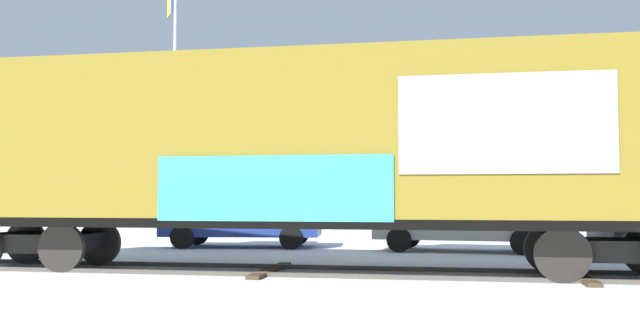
{
  "coord_description": "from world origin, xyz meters",
  "views": [
    {
      "loc": [
        4.02,
        -12.46,
        1.41
      ],
      "look_at": [
        0.92,
        1.24,
        2.17
      ],
      "focal_mm": 38.43,
      "sensor_mm": 36.0,
      "label": 1
    }
  ],
  "objects_px": {
    "parked_car_blue": "(241,216)",
    "flagpole": "(173,72)",
    "parked_car_silver": "(460,217)",
    "freight_car": "(304,143)"
  },
  "relations": [
    {
      "from": "parked_car_blue",
      "to": "parked_car_silver",
      "type": "height_order",
      "value": "parked_car_blue"
    },
    {
      "from": "parked_car_silver",
      "to": "flagpole",
      "type": "bearing_deg",
      "value": 150.13
    },
    {
      "from": "freight_car",
      "to": "flagpole",
      "type": "bearing_deg",
      "value": 124.33
    },
    {
      "from": "freight_car",
      "to": "parked_car_blue",
      "type": "height_order",
      "value": "freight_car"
    },
    {
      "from": "flagpole",
      "to": "parked_car_blue",
      "type": "xyz_separation_m",
      "value": [
        5.04,
        -6.23,
        -5.44
      ]
    },
    {
      "from": "freight_car",
      "to": "parked_car_blue",
      "type": "xyz_separation_m",
      "value": [
        -3.34,
        6.03,
        -1.54
      ]
    },
    {
      "from": "flagpole",
      "to": "parked_car_silver",
      "type": "distance_m",
      "value": 13.93
    },
    {
      "from": "parked_car_blue",
      "to": "flagpole",
      "type": "bearing_deg",
      "value": 128.97
    },
    {
      "from": "parked_car_blue",
      "to": "parked_car_silver",
      "type": "relative_size",
      "value": 1.01
    },
    {
      "from": "flagpole",
      "to": "parked_car_silver",
      "type": "xyz_separation_m",
      "value": [
        11.12,
        -6.39,
        -5.44
      ]
    }
  ]
}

